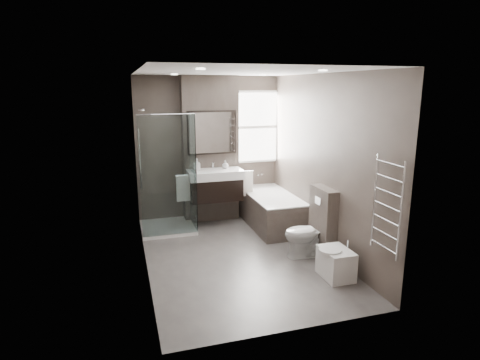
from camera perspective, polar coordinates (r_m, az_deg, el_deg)
name	(u,v)px	position (r m, az deg, el deg)	size (l,w,h in m)	color
room	(238,169)	(5.54, -0.24, 1.58)	(2.70, 3.90, 2.70)	#55514E
vanity_pier	(210,150)	(7.23, -4.25, 4.29)	(1.00, 0.25, 2.60)	#4D433D
vanity	(215,185)	(7.01, -3.55, -0.65)	(0.95, 0.47, 0.66)	black
mirror_cabinet	(212,133)	(7.03, -4.00, 6.75)	(0.86, 0.08, 0.76)	black
towel_left	(183,188)	(6.89, -8.04, -1.17)	(0.24, 0.06, 0.44)	silver
towel_right	(246,184)	(7.14, 0.87, -0.54)	(0.24, 0.06, 0.44)	silver
shower_enclosure	(173,203)	(6.88, -9.49, -3.24)	(0.90, 0.90, 2.00)	white
bathtub	(271,209)	(7.09, 4.42, -4.08)	(0.75, 1.60, 0.57)	#4D433D
window	(256,127)	(7.53, 2.29, 7.54)	(0.98, 0.06, 1.33)	white
toilet	(308,233)	(5.91, 9.64, -7.47)	(0.39, 0.68, 0.69)	white
cistern_box	(323,221)	(5.98, 11.70, -5.76)	(0.19, 0.55, 1.00)	#4D433D
bidet	(336,263)	(5.41, 13.43, -11.37)	(0.41, 0.47, 0.50)	white
towel_radiator	(387,206)	(4.74, 20.21, -3.52)	(0.03, 0.49, 1.10)	silver
soap_bottle_a	(197,165)	(6.88, -6.13, 2.16)	(0.10, 0.10, 0.22)	white
soap_bottle_b	(225,164)	(7.06, -2.10, 2.22)	(0.11, 0.11, 0.15)	white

